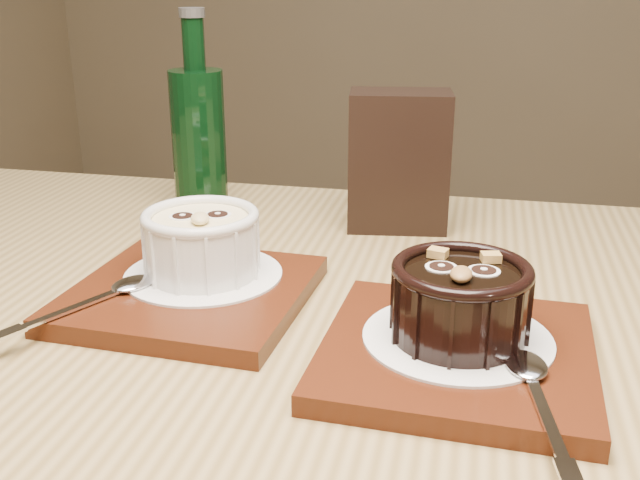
# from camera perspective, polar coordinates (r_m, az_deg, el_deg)

# --- Properties ---
(table) EXTENTS (1.25, 0.88, 0.75)m
(table) POSITION_cam_1_polar(r_m,az_deg,el_deg) (0.59, -2.59, -15.83)
(table) COLOR olive
(table) RESTS_ON ground
(tray_left) EXTENTS (0.18, 0.18, 0.01)m
(tray_left) POSITION_cam_1_polar(r_m,az_deg,el_deg) (0.61, -9.83, -4.08)
(tray_left) COLOR #471C0B
(tray_left) RESTS_ON table
(doily_left) EXTENTS (0.13, 0.13, 0.00)m
(doily_left) POSITION_cam_1_polar(r_m,az_deg,el_deg) (0.63, -8.87, -2.59)
(doily_left) COLOR white
(doily_left) RESTS_ON tray_left
(ramekin_white) EXTENTS (0.10, 0.10, 0.06)m
(ramekin_white) POSITION_cam_1_polar(r_m,az_deg,el_deg) (0.61, -9.02, 0.02)
(ramekin_white) COLOR silver
(ramekin_white) RESTS_ON doily_left
(spoon_left) EXTENTS (0.08, 0.13, 0.01)m
(spoon_left) POSITION_cam_1_polar(r_m,az_deg,el_deg) (0.59, -16.73, -4.23)
(spoon_left) COLOR silver
(spoon_left) RESTS_ON tray_left
(tray_right) EXTENTS (0.18, 0.18, 0.01)m
(tray_right) POSITION_cam_1_polar(r_m,az_deg,el_deg) (0.52, 10.37, -8.57)
(tray_right) COLOR #471C0B
(tray_right) RESTS_ON table
(doily_right) EXTENTS (0.13, 0.13, 0.00)m
(doily_right) POSITION_cam_1_polar(r_m,az_deg,el_deg) (0.52, 10.43, -7.33)
(doily_right) COLOR white
(doily_right) RESTS_ON tray_right
(ramekin_dark) EXTENTS (0.09, 0.09, 0.06)m
(ramekin_dark) POSITION_cam_1_polar(r_m,az_deg,el_deg) (0.51, 10.64, -4.33)
(ramekin_dark) COLOR black
(ramekin_dark) RESTS_ON doily_right
(spoon_right) EXTENTS (0.06, 0.14, 0.01)m
(spoon_right) POSITION_cam_1_polar(r_m,az_deg,el_deg) (0.47, 16.31, -11.25)
(spoon_right) COLOR silver
(spoon_right) RESTS_ON tray_right
(condiment_stand) EXTENTS (0.11, 0.08, 0.14)m
(condiment_stand) POSITION_cam_1_polar(r_m,az_deg,el_deg) (0.76, 6.01, 6.00)
(condiment_stand) COLOR black
(condiment_stand) RESTS_ON table
(green_bottle) EXTENTS (0.06, 0.06, 0.22)m
(green_bottle) POSITION_cam_1_polar(r_m,az_deg,el_deg) (0.82, -9.23, 7.83)
(green_bottle) COLOR black
(green_bottle) RESTS_ON table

